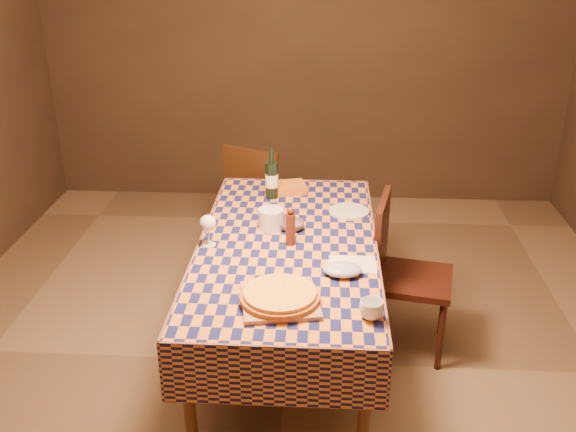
{
  "coord_description": "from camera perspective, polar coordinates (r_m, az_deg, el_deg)",
  "views": [
    {
      "loc": [
        0.18,
        -3.01,
        2.29
      ],
      "look_at": [
        0.0,
        0.05,
        0.9
      ],
      "focal_mm": 40.0,
      "sensor_mm": 36.0,
      "label": 1
    }
  ],
  "objects": [
    {
      "name": "wine_glass",
      "position": [
        3.32,
        -7.14,
        -0.72
      ],
      "size": [
        0.1,
        0.1,
        0.17
      ],
      "color": "silver",
      "rests_on": "dining_table"
    },
    {
      "name": "dining_table",
      "position": [
        3.41,
        -0.05,
        -3.5
      ],
      "size": [
        0.94,
        1.84,
        0.77
      ],
      "color": "brown",
      "rests_on": "ground"
    },
    {
      "name": "chair_right",
      "position": [
        3.71,
        9.93,
        -4.46
      ],
      "size": [
        0.5,
        0.5,
        0.93
      ],
      "color": "black",
      "rests_on": "ground"
    },
    {
      "name": "wine_bottle",
      "position": [
        3.89,
        -1.46,
        3.28
      ],
      "size": [
        0.09,
        0.09,
        0.31
      ],
      "color": "black",
      "rests_on": "dining_table"
    },
    {
      "name": "deli_tub",
      "position": [
        3.51,
        -1.51,
        -0.26
      ],
      "size": [
        0.18,
        0.18,
        0.11
      ],
      "primitive_type": "cylinder",
      "rotation": [
        0.0,
        0.0,
        -0.42
      ],
      "color": "silver",
      "rests_on": "dining_table"
    },
    {
      "name": "tumbler",
      "position": [
        2.76,
        7.44,
        -8.25
      ],
      "size": [
        0.13,
        0.13,
        0.08
      ],
      "primitive_type": "imported",
      "rotation": [
        0.0,
        0.0,
        0.29
      ],
      "color": "white",
      "rests_on": "dining_table"
    },
    {
      "name": "flour_patch",
      "position": [
        3.18,
        5.76,
        -4.28
      ],
      "size": [
        0.23,
        0.18,
        0.0
      ],
      "primitive_type": "cube",
      "rotation": [
        0.0,
        0.0,
        0.01
      ],
      "color": "silver",
      "rests_on": "dining_table"
    },
    {
      "name": "flour_bag",
      "position": [
        3.07,
        4.87,
        -4.75
      ],
      "size": [
        0.2,
        0.16,
        0.05
      ],
      "primitive_type": "ellipsoid",
      "rotation": [
        0.0,
        0.0,
        0.11
      ],
      "color": "#9EACCB",
      "rests_on": "dining_table"
    },
    {
      "name": "pizza",
      "position": [
        2.84,
        -0.73,
        -7.03
      ],
      "size": [
        0.47,
        0.47,
        0.04
      ],
      "color": "#9D531A",
      "rests_on": "cutting_board"
    },
    {
      "name": "pepper_mill",
      "position": [
        3.31,
        0.22,
        -1.0
      ],
      "size": [
        0.05,
        0.05,
        0.21
      ],
      "color": "#471D10",
      "rests_on": "dining_table"
    },
    {
      "name": "cutting_board",
      "position": [
        2.86,
        -0.73,
        -7.5
      ],
      "size": [
        0.39,
        0.39,
        0.02
      ],
      "primitive_type": "cube",
      "rotation": [
        0.0,
        0.0,
        0.18
      ],
      "color": "#A0714B",
      "rests_on": "dining_table"
    },
    {
      "name": "room",
      "position": [
        3.16,
        -0.05,
        7.08
      ],
      "size": [
        5.0,
        5.1,
        2.7
      ],
      "color": "brown",
      "rests_on": "ground"
    },
    {
      "name": "white_plate",
      "position": [
        3.74,
        5.43,
        0.42
      ],
      "size": [
        0.27,
        0.27,
        0.01
      ],
      "primitive_type": "cylinder",
      "rotation": [
        0.0,
        0.0,
        -0.19
      ],
      "color": "silver",
      "rests_on": "dining_table"
    },
    {
      "name": "takeout_container",
      "position": [
        4.01,
        -0.06,
        2.53
      ],
      "size": [
        0.25,
        0.21,
        0.06
      ],
      "primitive_type": "cube",
      "rotation": [
        0.0,
        0.0,
        0.28
      ],
      "color": "#B25E17",
      "rests_on": "dining_table"
    },
    {
      "name": "bowl",
      "position": [
        3.51,
        0.31,
        -0.85
      ],
      "size": [
        0.18,
        0.18,
        0.04
      ],
      "primitive_type": "imported",
      "rotation": [
        0.0,
        0.0,
        -0.28
      ],
      "color": "#604951",
      "rests_on": "dining_table"
    },
    {
      "name": "chair_far",
      "position": [
        4.54,
        -2.52,
        1.48
      ],
      "size": [
        0.56,
        0.56,
        0.93
      ],
      "color": "black",
      "rests_on": "ground"
    }
  ]
}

